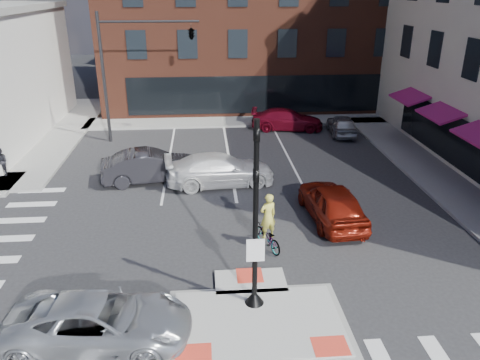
{
  "coord_description": "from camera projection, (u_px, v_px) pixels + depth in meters",
  "views": [
    {
      "loc": [
        -1.42,
        -11.68,
        9.4
      ],
      "look_at": [
        -0.01,
        5.99,
        2.0
      ],
      "focal_mm": 35.0,
      "sensor_mm": 36.0,
      "label": 1
    }
  ],
  "objects": [
    {
      "name": "building_far_right",
      "position": [
        278.0,
        13.0,
        62.49
      ],
      "size": [
        12.0,
        12.0,
        12.0
      ],
      "primitive_type": "cube",
      "color": "brown",
      "rests_on": "ground"
    },
    {
      "name": "building_n",
      "position": [
        250.0,
        5.0,
        41.11
      ],
      "size": [
        24.4,
        18.4,
        15.5
      ],
      "color": "#58281B",
      "rests_on": "ground"
    },
    {
      "name": "pedestrian_a",
      "position": [
        1.0,
        162.0,
        24.27
      ],
      "size": [
        0.92,
        0.85,
        1.51
      ],
      "primitive_type": "imported",
      "rotation": [
        0.0,
        0.0,
        -0.5
      ],
      "color": "black",
      "rests_on": "sidewalk_nw"
    },
    {
      "name": "bg_car_dark",
      "position": [
        151.0,
        166.0,
        23.96
      ],
      "size": [
        5.21,
        2.54,
        1.64
      ],
      "primitive_type": "imported",
      "rotation": [
        0.0,
        0.0,
        1.74
      ],
      "color": "#2B2A30",
      "rests_on": "ground"
    },
    {
      "name": "sidewalk_e",
      "position": [
        440.0,
        178.0,
        24.44
      ],
      "size": [
        3.0,
        24.0,
        0.15
      ],
      "primitive_type": "cube",
      "color": "gray",
      "rests_on": "ground"
    },
    {
      "name": "bg_car_red",
      "position": [
        287.0,
        119.0,
        32.68
      ],
      "size": [
        5.22,
        2.75,
        1.44
      ],
      "primitive_type": "imported",
      "rotation": [
        0.0,
        0.0,
        1.42
      ],
      "color": "maroon",
      "rests_on": "ground"
    },
    {
      "name": "cyclist",
      "position": [
        268.0,
        230.0,
        17.82
      ],
      "size": [
        1.27,
        1.92,
        2.28
      ],
      "rotation": [
        0.0,
        0.0,
        3.53
      ],
      "color": "#3F3F44",
      "rests_on": "ground"
    },
    {
      "name": "refuge_island",
      "position": [
        257.0,
        318.0,
        14.21
      ],
      "size": [
        5.4,
        4.65,
        0.13
      ],
      "color": "gray",
      "rests_on": "ground"
    },
    {
      "name": "bg_car_silver",
      "position": [
        342.0,
        125.0,
        31.6
      ],
      "size": [
        1.91,
        4.06,
        1.34
      ],
      "primitive_type": "imported",
      "rotation": [
        0.0,
        0.0,
        3.06
      ],
      "color": "#ACAEB3",
      "rests_on": "ground"
    },
    {
      "name": "silver_suv",
      "position": [
        99.0,
        322.0,
        13.05
      ],
      "size": [
        5.3,
        2.73,
        1.43
      ],
      "primitive_type": "imported",
      "rotation": [
        0.0,
        0.0,
        1.5
      ],
      "color": "silver",
      "rests_on": "ground"
    },
    {
      "name": "red_sedan",
      "position": [
        332.0,
        202.0,
        19.96
      ],
      "size": [
        2.28,
        4.96,
        1.65
      ],
      "primitive_type": "imported",
      "rotation": [
        0.0,
        0.0,
        3.21
      ],
      "color": "maroon",
      "rests_on": "ground"
    },
    {
      "name": "building_far_left",
      "position": [
        180.0,
        22.0,
        60.08
      ],
      "size": [
        10.0,
        12.0,
        10.0
      ],
      "primitive_type": "cube",
      "color": "slate",
      "rests_on": "ground"
    },
    {
      "name": "mast_arm_signal",
      "position": [
        167.0,
        42.0,
        28.38
      ],
      "size": [
        6.1,
        2.24,
        8.0
      ],
      "color": "black",
      "rests_on": "ground"
    },
    {
      "name": "sidewalk_n",
      "position": [
        263.0,
        120.0,
        34.9
      ],
      "size": [
        26.0,
        3.0,
        0.15
      ],
      "primitive_type": "cube",
      "color": "gray",
      "rests_on": "ground"
    },
    {
      "name": "ground",
      "position": [
        256.0,
        314.0,
        14.47
      ],
      "size": [
        120.0,
        120.0,
        0.0
      ],
      "primitive_type": "plane",
      "color": "#28282B",
      "rests_on": "ground"
    },
    {
      "name": "white_pickup",
      "position": [
        220.0,
        170.0,
        23.59
      ],
      "size": [
        5.67,
        2.79,
        1.59
      ],
      "primitive_type": "imported",
      "rotation": [
        0.0,
        0.0,
        1.68
      ],
      "color": "silver",
      "rests_on": "ground"
    },
    {
      "name": "signal_pole",
      "position": [
        255.0,
        241.0,
        13.93
      ],
      "size": [
        0.6,
        0.6,
        5.98
      ],
      "color": "black",
      "rests_on": "refuge_island"
    }
  ]
}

